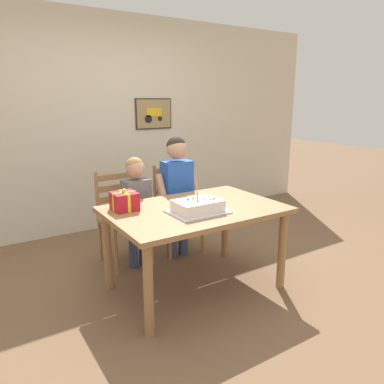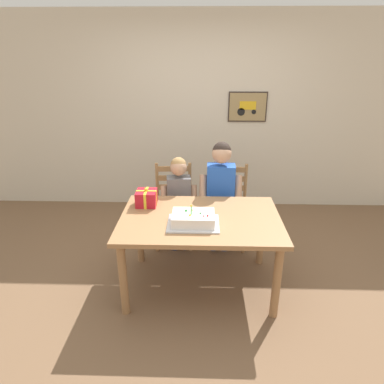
{
  "view_description": "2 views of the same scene",
  "coord_description": "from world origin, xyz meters",
  "px_view_note": "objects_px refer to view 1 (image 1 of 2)",
  "views": [
    {
      "loc": [
        -1.6,
        -2.45,
        1.61
      ],
      "look_at": [
        0.04,
        0.1,
        0.84
      ],
      "focal_mm": 34.42,
      "sensor_mm": 36.0,
      "label": 1
    },
    {
      "loc": [
        0.01,
        -2.74,
        2.1
      ],
      "look_at": [
        -0.07,
        -0.01,
        0.98
      ],
      "focal_mm": 32.08,
      "sensor_mm": 36.0,
      "label": 2
    }
  ],
  "objects_px": {
    "birthday_cake": "(198,207)",
    "chair_left": "(122,217)",
    "dining_table": "(195,218)",
    "gift_box_red_large": "(124,201)",
    "chair_right": "(177,207)",
    "child_younger": "(137,202)",
    "child_older": "(177,185)"
  },
  "relations": [
    {
      "from": "chair_right",
      "to": "child_older",
      "type": "xyz_separation_m",
      "value": [
        -0.1,
        -0.19,
        0.29
      ]
    },
    {
      "from": "gift_box_red_large",
      "to": "chair_left",
      "type": "distance_m",
      "value": 0.71
    },
    {
      "from": "birthday_cake",
      "to": "chair_left",
      "type": "xyz_separation_m",
      "value": [
        -0.25,
        0.97,
        -0.31
      ]
    },
    {
      "from": "dining_table",
      "to": "child_older",
      "type": "bearing_deg",
      "value": 72.14
    },
    {
      "from": "birthday_cake",
      "to": "chair_right",
      "type": "height_order",
      "value": "birthday_cake"
    },
    {
      "from": "chair_right",
      "to": "child_older",
      "type": "relative_size",
      "value": 0.74
    },
    {
      "from": "gift_box_red_large",
      "to": "chair_left",
      "type": "height_order",
      "value": "chair_left"
    },
    {
      "from": "gift_box_red_large",
      "to": "chair_right",
      "type": "distance_m",
      "value": 1.07
    },
    {
      "from": "gift_box_red_large",
      "to": "child_younger",
      "type": "height_order",
      "value": "child_younger"
    },
    {
      "from": "chair_right",
      "to": "child_older",
      "type": "bearing_deg",
      "value": -118.47
    },
    {
      "from": "birthday_cake",
      "to": "child_older",
      "type": "xyz_separation_m",
      "value": [
        0.27,
        0.78,
        -0.02
      ]
    },
    {
      "from": "birthday_cake",
      "to": "child_older",
      "type": "height_order",
      "value": "child_older"
    },
    {
      "from": "child_older",
      "to": "chair_right",
      "type": "bearing_deg",
      "value": 61.53
    },
    {
      "from": "birthday_cake",
      "to": "gift_box_red_large",
      "type": "height_order",
      "value": "birthday_cake"
    },
    {
      "from": "dining_table",
      "to": "gift_box_red_large",
      "type": "height_order",
      "value": "gift_box_red_large"
    },
    {
      "from": "child_younger",
      "to": "dining_table",
      "type": "bearing_deg",
      "value": -70.22
    },
    {
      "from": "chair_right",
      "to": "dining_table",
      "type": "bearing_deg",
      "value": -110.37
    },
    {
      "from": "dining_table",
      "to": "chair_left",
      "type": "relative_size",
      "value": 1.55
    },
    {
      "from": "dining_table",
      "to": "child_older",
      "type": "height_order",
      "value": "child_older"
    },
    {
      "from": "dining_table",
      "to": "chair_left",
      "type": "xyz_separation_m",
      "value": [
        -0.31,
        0.84,
        -0.17
      ]
    },
    {
      "from": "birthday_cake",
      "to": "gift_box_red_large",
      "type": "relative_size",
      "value": 2.19
    },
    {
      "from": "chair_left",
      "to": "chair_right",
      "type": "distance_m",
      "value": 0.62
    },
    {
      "from": "gift_box_red_large",
      "to": "chair_left",
      "type": "relative_size",
      "value": 0.22
    },
    {
      "from": "birthday_cake",
      "to": "chair_right",
      "type": "xyz_separation_m",
      "value": [
        0.37,
        0.97,
        -0.31
      ]
    },
    {
      "from": "gift_box_red_large",
      "to": "birthday_cake",
      "type": "bearing_deg",
      "value": -40.01
    },
    {
      "from": "chair_left",
      "to": "child_older",
      "type": "xyz_separation_m",
      "value": [
        0.52,
        -0.19,
        0.29
      ]
    },
    {
      "from": "birthday_cake",
      "to": "child_younger",
      "type": "xyz_separation_m",
      "value": [
        -0.18,
        0.78,
        -0.12
      ]
    },
    {
      "from": "birthday_cake",
      "to": "child_younger",
      "type": "bearing_deg",
      "value": 102.61
    },
    {
      "from": "child_younger",
      "to": "birthday_cake",
      "type": "bearing_deg",
      "value": -77.39
    },
    {
      "from": "chair_right",
      "to": "child_younger",
      "type": "xyz_separation_m",
      "value": [
        -0.55,
        -0.19,
        0.19
      ]
    },
    {
      "from": "dining_table",
      "to": "birthday_cake",
      "type": "relative_size",
      "value": 3.25
    },
    {
      "from": "dining_table",
      "to": "chair_right",
      "type": "height_order",
      "value": "chair_right"
    }
  ]
}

